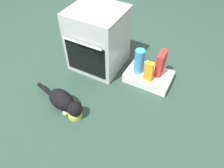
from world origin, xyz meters
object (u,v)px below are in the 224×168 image
(cat, at_px, (64,101))
(juice_carton, at_px, (149,71))
(pantry_cabinet, at_px, (148,76))
(food_bowl, at_px, (75,114))
(water_bottle, at_px, (139,61))
(oven, at_px, (98,39))
(cereal_box, at_px, (161,63))

(cat, relative_size, juice_carton, 2.79)
(pantry_cabinet, distance_m, food_bowl, 0.96)
(water_bottle, bearing_deg, pantry_cabinet, 14.22)
(oven, xyz_separation_m, water_bottle, (0.54, -0.01, -0.11))
(juice_carton, bearing_deg, cereal_box, 66.31)
(juice_carton, bearing_deg, food_bowl, -123.26)
(cereal_box, distance_m, water_bottle, 0.24)
(pantry_cabinet, distance_m, cereal_box, 0.22)
(pantry_cabinet, xyz_separation_m, juice_carton, (0.02, -0.11, 0.17))
(juice_carton, xyz_separation_m, water_bottle, (-0.15, 0.07, 0.03))
(food_bowl, bearing_deg, cat, 168.08)
(oven, height_order, cat, oven)
(cereal_box, bearing_deg, cat, -128.79)
(cat, height_order, juice_carton, juice_carton)
(pantry_cabinet, bearing_deg, water_bottle, -165.78)
(oven, xyz_separation_m, cereal_box, (0.76, 0.08, -0.12))
(food_bowl, relative_size, juice_carton, 0.58)
(oven, xyz_separation_m, cat, (0.06, -0.79, -0.25))
(pantry_cabinet, xyz_separation_m, cereal_box, (0.09, 0.06, 0.19))
(juice_carton, bearing_deg, cat, -131.69)
(cereal_box, bearing_deg, oven, -173.89)
(food_bowl, distance_m, cereal_box, 1.08)
(oven, height_order, juice_carton, oven)
(oven, relative_size, cat, 1.10)
(pantry_cabinet, bearing_deg, oven, -178.30)
(food_bowl, relative_size, water_bottle, 0.47)
(food_bowl, relative_size, cereal_box, 0.50)
(pantry_cabinet, xyz_separation_m, food_bowl, (-0.46, -0.84, -0.02))
(juice_carton, distance_m, cereal_box, 0.18)
(cat, xyz_separation_m, water_bottle, (0.48, 0.78, 0.14))
(pantry_cabinet, bearing_deg, cat, -126.82)
(food_bowl, xyz_separation_m, cat, (-0.14, 0.03, 0.08))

